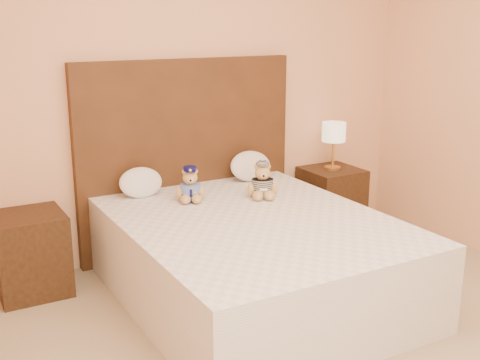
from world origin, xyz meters
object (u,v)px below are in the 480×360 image
object	(u,v)px
bed	(254,259)
teddy_prisoner	(262,180)
nightstand_left	(31,254)
teddy_police	(190,184)
pillow_left	(141,181)
nightstand_right	(331,200)
pillow_right	(251,165)
lamp	(334,134)

from	to	relation	value
bed	teddy_prisoner	world-z (taller)	teddy_prisoner
bed	nightstand_left	distance (m)	1.48
bed	teddy_police	world-z (taller)	teddy_police
pillow_left	nightstand_right	bearing A→B (deg)	-1.01
teddy_prisoner	pillow_right	xyz separation A→B (m)	(0.17, 0.46, -0.00)
nightstand_right	pillow_left	world-z (taller)	pillow_left
teddy_prisoner	pillow_right	world-z (taller)	teddy_prisoner
teddy_police	pillow_right	distance (m)	0.71
bed	nightstand_left	size ratio (longest dim) A/B	3.64
teddy_police	teddy_prisoner	size ratio (longest dim) A/B	0.96
nightstand_right	teddy_prisoner	world-z (taller)	teddy_prisoner
nightstand_right	teddy_police	bearing A→B (deg)	-170.16
teddy_police	pillow_left	bearing A→B (deg)	154.30
teddy_prisoner	pillow_left	bearing A→B (deg)	172.98
nightstand_right	pillow_left	distance (m)	1.75
teddy_prisoner	pillow_right	size ratio (longest dim) A/B	0.72
teddy_prisoner	bed	bearing A→B (deg)	-103.35
teddy_police	pillow_right	world-z (taller)	pillow_right
bed	teddy_police	bearing A→B (deg)	109.13
bed	teddy_police	size ratio (longest dim) A/B	8.20
nightstand_left	teddy_police	size ratio (longest dim) A/B	2.25
bed	pillow_right	size ratio (longest dim) A/B	5.67
nightstand_left	teddy_prisoner	size ratio (longest dim) A/B	2.17
nightstand_right	teddy_prisoner	xyz separation A→B (m)	(-0.96, -0.43, 0.40)
lamp	pillow_left	bearing A→B (deg)	178.99
lamp	teddy_prisoner	xyz separation A→B (m)	(-0.96, -0.43, -0.17)
nightstand_left	nightstand_right	bearing A→B (deg)	0.00
bed	teddy_police	distance (m)	0.70
lamp	teddy_prisoner	bearing A→B (deg)	-156.03
bed	pillow_left	xyz separation A→B (m)	(-0.45, 0.83, 0.39)
pillow_right	nightstand_right	bearing A→B (deg)	-2.18
nightstand_right	pillow_right	bearing A→B (deg)	177.82
bed	pillow_left	world-z (taller)	pillow_left
nightstand_left	lamp	world-z (taller)	lamp
nightstand_left	pillow_left	bearing A→B (deg)	2.15
teddy_police	lamp	bearing A→B (deg)	31.20
nightstand_left	pillow_left	world-z (taller)	pillow_left
pillow_left	pillow_right	size ratio (longest dim) A/B	0.91
bed	teddy_prisoner	distance (m)	0.62
lamp	teddy_police	xyz separation A→B (m)	(-1.44, -0.25, -0.18)
bed	pillow_left	distance (m)	1.02
nightstand_right	lamp	distance (m)	0.57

